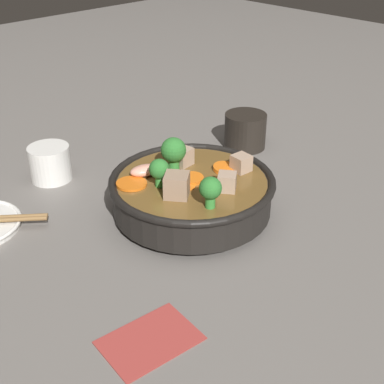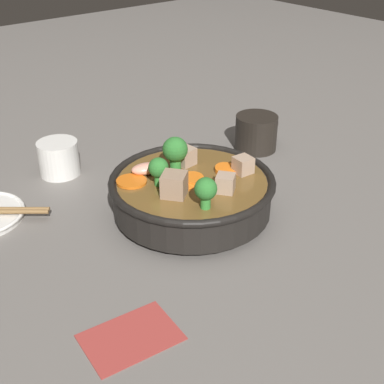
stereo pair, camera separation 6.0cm
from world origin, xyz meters
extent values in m
plane|color=slate|center=(0.00, 0.00, 0.00)|extent=(3.00, 3.00, 0.00)
cylinder|color=black|center=(0.00, 0.00, 0.01)|extent=(0.14, 0.14, 0.01)
cylinder|color=black|center=(0.00, 0.00, 0.04)|extent=(0.25, 0.25, 0.05)
torus|color=black|center=(0.00, 0.00, 0.06)|extent=(0.26, 0.26, 0.01)
cylinder|color=brown|center=(0.00, 0.00, 0.05)|extent=(0.23, 0.23, 0.03)
cylinder|color=orange|center=(0.00, 0.00, 0.07)|extent=(0.05, 0.05, 0.01)
cylinder|color=orange|center=(0.06, -0.01, 0.07)|extent=(0.04, 0.04, 0.01)
cylinder|color=orange|center=(-0.02, 0.00, 0.07)|extent=(0.06, 0.06, 0.02)
cylinder|color=orange|center=(-0.08, 0.05, 0.06)|extent=(0.05, 0.05, 0.01)
cylinder|color=green|center=(-0.05, 0.02, 0.07)|extent=(0.01, 0.01, 0.02)
sphere|color=#2D752D|center=(-0.05, 0.02, 0.09)|extent=(0.03, 0.03, 0.03)
cylinder|color=green|center=(-0.04, -0.07, 0.07)|extent=(0.01, 0.01, 0.02)
sphere|color=#2D752D|center=(-0.04, -0.07, 0.09)|extent=(0.03, 0.03, 0.03)
cylinder|color=green|center=(0.00, 0.04, 0.07)|extent=(0.02, 0.02, 0.02)
sphere|color=#2D752D|center=(0.00, 0.04, 0.10)|extent=(0.04, 0.04, 0.04)
cube|color=tan|center=(0.03, 0.05, 0.08)|extent=(0.03, 0.03, 0.03)
cube|color=#9E7F66|center=(-0.05, -0.02, 0.08)|extent=(0.05, 0.05, 0.03)
cube|color=tan|center=(0.02, -0.06, 0.08)|extent=(0.04, 0.04, 0.03)
cube|color=tan|center=(0.08, -0.03, 0.08)|extent=(0.03, 0.03, 0.03)
ellipsoid|color=#EA9E84|center=(-0.04, 0.06, 0.07)|extent=(0.06, 0.04, 0.02)
cylinder|color=white|center=(-0.10, 0.26, 0.03)|extent=(0.07, 0.07, 0.06)
cylinder|color=brown|center=(-0.10, 0.26, 0.05)|extent=(0.06, 0.06, 0.00)
cylinder|color=black|center=(0.26, 0.11, 0.04)|extent=(0.08, 0.08, 0.07)
torus|color=black|center=(0.30, 0.11, 0.04)|extent=(0.04, 0.01, 0.04)
cube|color=#A33833|center=(-0.23, -0.16, 0.00)|extent=(0.12, 0.09, 0.00)
camera|label=1|loc=(-0.51, -0.52, 0.46)|focal=50.00mm
camera|label=2|loc=(-0.47, -0.56, 0.46)|focal=50.00mm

